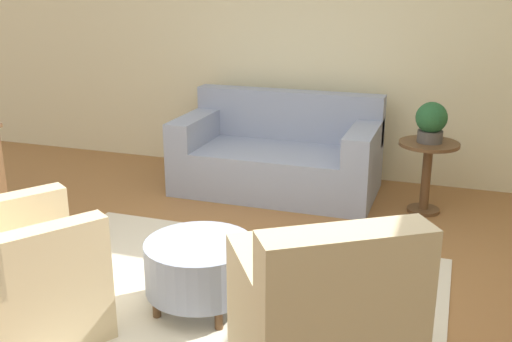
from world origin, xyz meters
The scene contains 9 objects.
ground_plane centered at (0.00, 0.00, 0.00)m, with size 16.00×16.00×0.00m, color #996638.
wall_back centered at (0.00, 2.96, 1.40)m, with size 9.80×0.12×2.80m.
rug centered at (0.00, 0.00, 0.01)m, with size 2.89×2.39×0.01m.
couch centered at (-0.22, 2.29, 0.33)m, with size 1.88×0.98×0.91m.
armchair_left centered at (-0.88, -0.62, 0.39)m, with size 1.03×1.03×0.99m.
armchair_right centered at (0.88, -0.62, 0.39)m, with size 1.03×1.03×0.99m.
ottoman_table centered at (-0.03, 0.01, 0.28)m, with size 0.68×0.68×0.43m.
side_table centered at (1.17, 2.13, 0.43)m, with size 0.51×0.51×0.63m.
potted_plant_on_side_table centered at (1.17, 2.13, 0.82)m, with size 0.26×0.26×0.35m.
Camera 1 is at (1.37, -3.01, 1.96)m, focal length 42.00 mm.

